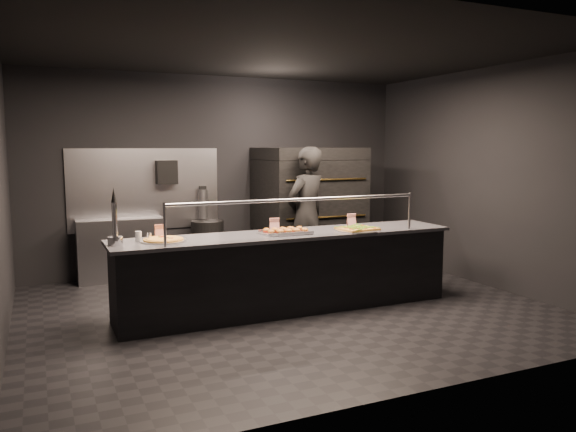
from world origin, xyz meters
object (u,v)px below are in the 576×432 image
object	(u,v)px
towel_dispenser	(166,172)
slider_tray_a	(281,232)
pizza_oven	(308,208)
round_pizza	(163,240)
fire_extinguisher	(203,204)
prep_shelf	(121,250)
slider_tray_b	(290,231)
trash_bin	(208,247)
worker	(306,216)
service_counter	(288,271)
beer_tap	(115,229)
square_pizza	(357,229)

from	to	relation	value
towel_dispenser	slider_tray_a	xyz separation A→B (m)	(0.80, -2.41, -0.60)
pizza_oven	round_pizza	world-z (taller)	pizza_oven
pizza_oven	fire_extinguisher	world-z (taller)	pizza_oven
prep_shelf	slider_tray_b	xyz separation A→B (m)	(1.60, -2.37, 0.50)
fire_extinguisher	round_pizza	size ratio (longest dim) A/B	1.03
trash_bin	prep_shelf	bearing A→B (deg)	175.46
prep_shelf	worker	world-z (taller)	worker
service_counter	round_pizza	world-z (taller)	service_counter
pizza_oven	round_pizza	distance (m)	3.24
towel_dispenser	slider_tray_b	size ratio (longest dim) A/B	0.76
fire_extinguisher	beer_tap	bearing A→B (deg)	-123.57
beer_tap	slider_tray_a	xyz separation A→B (m)	(1.85, -0.01, -0.14)
pizza_oven	square_pizza	bearing A→B (deg)	-99.69
beer_tap	slider_tray_b	bearing A→B (deg)	-1.17
square_pizza	trash_bin	size ratio (longest dim) A/B	0.66
prep_shelf	square_pizza	world-z (taller)	square_pizza
prep_shelf	slider_tray_a	world-z (taller)	slider_tray_a
service_counter	pizza_oven	world-z (taller)	pizza_oven
slider_tray_a	trash_bin	size ratio (longest dim) A/B	0.60
square_pizza	worker	distance (m)	1.27
slider_tray_b	trash_bin	xyz separation A→B (m)	(-0.34, 2.27, -0.54)
beer_tap	worker	size ratio (longest dim) A/B	0.31
round_pizza	prep_shelf	bearing A→B (deg)	93.75
prep_shelf	pizza_oven	bearing A→B (deg)	-8.54
slider_tray_a	service_counter	bearing A→B (deg)	10.47
fire_extinguisher	slider_tray_a	world-z (taller)	fire_extinguisher
towel_dispenser	beer_tap	xyz separation A→B (m)	(-1.05, -2.40, -0.46)
pizza_oven	slider_tray_b	xyz separation A→B (m)	(-1.20, -1.95, -0.02)
service_counter	pizza_oven	xyz separation A→B (m)	(1.20, 1.90, 0.50)
towel_dispenser	slider_tray_b	bearing A→B (deg)	-69.68
beer_tap	trash_bin	distance (m)	2.83
slider_tray_b	service_counter	bearing A→B (deg)	94.50
round_pizza	trash_bin	size ratio (longest dim) A/B	0.60
pizza_oven	prep_shelf	distance (m)	2.88
slider_tray_a	square_pizza	world-z (taller)	slider_tray_a
pizza_oven	fire_extinguisher	distance (m)	1.63
slider_tray_a	slider_tray_b	bearing A→B (deg)	-17.09
slider_tray_a	slider_tray_b	distance (m)	0.11
slider_tray_a	fire_extinguisher	bearing A→B (deg)	95.89
service_counter	pizza_oven	size ratio (longest dim) A/B	2.15
service_counter	slider_tray_b	distance (m)	0.49
towel_dispenser	worker	distance (m)	2.19
square_pizza	pizza_oven	bearing A→B (deg)	80.31
fire_extinguisher	slider_tray_b	world-z (taller)	fire_extinguisher
service_counter	slider_tray_a	bearing A→B (deg)	-169.53
beer_tap	worker	bearing A→B (deg)	22.44
fire_extinguisher	square_pizza	bearing A→B (deg)	-64.80
towel_dispenser	worker	bearing A→B (deg)	-37.05
slider_tray_a	worker	xyz separation A→B (m)	(0.88, 1.14, 0.02)
trash_bin	slider_tray_a	bearing A→B (deg)	-83.90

